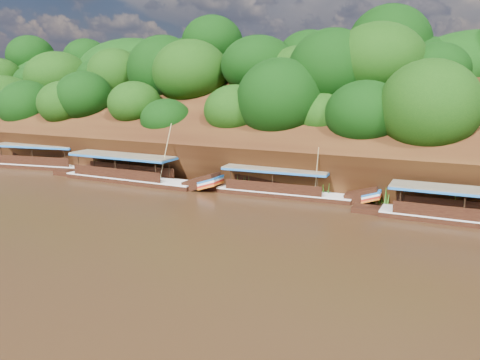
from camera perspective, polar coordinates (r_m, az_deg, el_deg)
The scene contains 6 objects.
ground at distance 30.32m, azimuth 1.36°, elevation -5.69°, with size 160.00×160.00×0.00m, color black.
riverbank at distance 50.99m, azimuth 12.01°, elevation 3.51°, with size 120.00×30.06×19.40m.
boat_1 at distance 38.01m, azimuth 6.33°, elevation -1.29°, with size 13.26×2.90×4.71m.
boat_2 at distance 43.90m, azimuth -12.36°, elevation 0.39°, with size 16.13×2.63×6.08m.
boat_3 at distance 53.78m, azimuth -21.97°, elevation 1.91°, with size 14.52×4.56×3.05m.
reeds at distance 39.85m, azimuth 2.62°, elevation -0.08°, with size 50.51×2.46×1.87m.
Camera 1 is at (11.91, -26.30, 9.25)m, focal length 35.00 mm.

